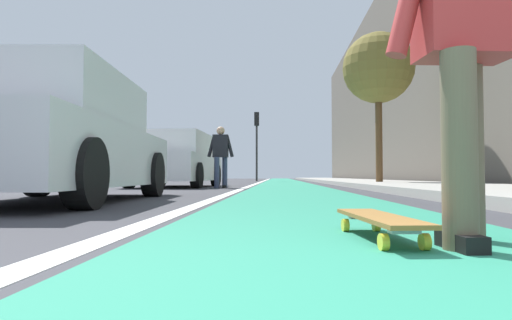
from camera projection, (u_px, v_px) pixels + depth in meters
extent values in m
plane|color=#38383D|center=(291.00, 188.00, 10.53)|extent=(80.00, 80.00, 0.00)
cube|color=#288466|center=(283.00, 181.00, 24.50)|extent=(56.00, 1.99, 0.00)
cube|color=silver|center=(260.00, 182.00, 20.56)|extent=(52.00, 0.16, 0.01)
cube|color=#9E9B93|center=(359.00, 182.00, 18.36)|extent=(52.00, 3.20, 0.13)
cube|color=#5B544B|center=(392.00, 85.00, 22.41)|extent=(40.00, 1.20, 10.01)
cylinder|color=yellow|center=(345.00, 225.00, 2.35)|extent=(0.07, 0.04, 0.07)
cylinder|color=yellow|center=(376.00, 225.00, 2.35)|extent=(0.07, 0.04, 0.07)
cylinder|color=yellow|center=(383.00, 242.00, 1.75)|extent=(0.07, 0.04, 0.07)
cylinder|color=yellow|center=(425.00, 242.00, 1.76)|extent=(0.07, 0.04, 0.07)
cube|color=silver|center=(361.00, 216.00, 2.35)|extent=(0.07, 0.13, 0.02)
cube|color=silver|center=(404.00, 230.00, 1.75)|extent=(0.07, 0.13, 0.02)
cube|color=olive|center=(379.00, 217.00, 2.05)|extent=(0.86, 0.28, 0.02)
cylinder|color=brown|center=(459.00, 150.00, 1.77)|extent=(0.14, 0.14, 0.82)
cylinder|color=brown|center=(468.00, 153.00, 2.04)|extent=(0.14, 0.14, 0.82)
cube|color=black|center=(461.00, 242.00, 1.76)|extent=(0.27, 0.13, 0.07)
cube|color=silver|center=(56.00, 156.00, 5.12)|extent=(4.17, 1.99, 0.70)
cube|color=silver|center=(51.00, 100.00, 5.00)|extent=(2.33, 1.76, 0.60)
cube|color=#4C606B|center=(88.00, 114.00, 6.12)|extent=(0.12, 1.58, 0.51)
cylinder|color=black|center=(38.00, 174.00, 6.38)|extent=(0.66, 0.25, 0.65)
cylinder|color=black|center=(153.00, 174.00, 6.38)|extent=(0.66, 0.25, 0.65)
cylinder|color=black|center=(85.00, 173.00, 3.85)|extent=(0.66, 0.25, 0.65)
cube|color=silver|center=(177.00, 168.00, 12.01)|extent=(4.27, 1.96, 0.70)
cube|color=silver|center=(175.00, 144.00, 11.88)|extent=(2.37, 1.75, 0.60)
cube|color=#4C606B|center=(186.00, 147.00, 13.04)|extent=(0.10, 1.59, 0.51)
cylinder|color=black|center=(161.00, 175.00, 13.38)|extent=(0.64, 0.24, 0.64)
cylinder|color=black|center=(216.00, 175.00, 13.23)|extent=(0.64, 0.24, 0.64)
cylinder|color=black|center=(129.00, 175.00, 10.78)|extent=(0.64, 0.24, 0.64)
cylinder|color=black|center=(197.00, 175.00, 10.63)|extent=(0.64, 0.24, 0.64)
cylinder|color=#2D2D2D|center=(257.00, 153.00, 25.62)|extent=(0.12, 0.12, 3.28)
cube|color=black|center=(257.00, 119.00, 25.69)|extent=(0.24, 0.28, 0.80)
sphere|color=#360606|center=(257.00, 115.00, 25.83)|extent=(0.16, 0.16, 0.16)
sphere|color=#392907|center=(257.00, 119.00, 25.82)|extent=(0.16, 0.16, 0.16)
sphere|color=green|center=(257.00, 124.00, 25.81)|extent=(0.16, 0.16, 0.16)
cylinder|color=brown|center=(379.00, 139.00, 13.10)|extent=(0.21, 0.21, 2.84)
sphere|color=olive|center=(378.00, 68.00, 13.18)|extent=(2.15, 2.15, 2.15)
cylinder|color=#384260|center=(225.00, 173.00, 10.92)|extent=(0.13, 0.13, 0.77)
cylinder|color=#384260|center=(217.00, 173.00, 10.69)|extent=(0.13, 0.13, 0.77)
cube|color=black|center=(225.00, 187.00, 10.91)|extent=(0.24, 0.09, 0.07)
cube|color=black|center=(221.00, 146.00, 10.84)|extent=(0.23, 0.38, 0.56)
cylinder|color=black|center=(230.00, 146.00, 10.83)|extent=(0.08, 0.22, 0.57)
cylinder|color=black|center=(212.00, 146.00, 10.85)|extent=(0.08, 0.22, 0.57)
sphere|color=tan|center=(221.00, 131.00, 10.86)|extent=(0.21, 0.21, 0.21)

